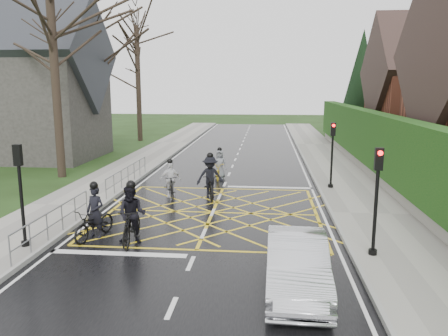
% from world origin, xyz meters
% --- Properties ---
extents(ground, '(120.00, 120.00, 0.00)m').
position_xyz_m(ground, '(0.00, 0.00, 0.00)').
color(ground, black).
rests_on(ground, ground).
extents(road, '(9.00, 80.00, 0.01)m').
position_xyz_m(road, '(0.00, 0.00, 0.01)').
color(road, black).
rests_on(road, ground).
extents(sidewalk_right, '(3.00, 80.00, 0.15)m').
position_xyz_m(sidewalk_right, '(6.00, 0.00, 0.07)').
color(sidewalk_right, gray).
rests_on(sidewalk_right, ground).
extents(sidewalk_left, '(3.00, 80.00, 0.15)m').
position_xyz_m(sidewalk_left, '(-6.00, 0.00, 0.07)').
color(sidewalk_left, gray).
rests_on(sidewalk_left, ground).
extents(stone_wall, '(0.50, 38.00, 0.70)m').
position_xyz_m(stone_wall, '(7.75, 6.00, 0.35)').
color(stone_wall, slate).
rests_on(stone_wall, ground).
extents(hedge, '(0.90, 38.00, 2.80)m').
position_xyz_m(hedge, '(7.75, 6.00, 2.10)').
color(hedge, '#103C10').
rests_on(hedge, stone_wall).
extents(house_far, '(9.80, 8.80, 10.30)m').
position_xyz_m(house_far, '(14.75, 18.00, 4.36)').
color(house_far, brown).
rests_on(house_far, ground).
extents(conifer, '(4.60, 4.60, 10.00)m').
position_xyz_m(conifer, '(10.75, 26.00, 4.99)').
color(conifer, black).
rests_on(conifer, ground).
extents(church, '(8.80, 7.80, 11.00)m').
position_xyz_m(church, '(-13.54, 12.00, 4.93)').
color(church, '#2D2B28').
rests_on(church, ground).
extents(tree_near, '(9.24, 9.24, 11.44)m').
position_xyz_m(tree_near, '(-9.00, 6.00, 7.91)').
color(tree_near, black).
rests_on(tree_near, ground).
extents(tree_mid, '(10.08, 10.08, 12.48)m').
position_xyz_m(tree_mid, '(-10.00, 14.00, 8.63)').
color(tree_mid, black).
rests_on(tree_mid, ground).
extents(tree_far, '(8.40, 8.40, 10.40)m').
position_xyz_m(tree_far, '(-9.30, 22.00, 7.19)').
color(tree_far, black).
rests_on(tree_far, ground).
extents(railing_south, '(0.05, 5.04, 1.03)m').
position_xyz_m(railing_south, '(-4.65, -3.50, 0.78)').
color(railing_south, slate).
rests_on(railing_south, ground).
extents(railing_north, '(0.05, 6.04, 1.03)m').
position_xyz_m(railing_north, '(-4.65, 4.00, 0.79)').
color(railing_north, slate).
rests_on(railing_north, ground).
extents(traffic_light_ne, '(0.24, 0.31, 3.21)m').
position_xyz_m(traffic_light_ne, '(5.10, 4.20, 1.66)').
color(traffic_light_ne, black).
rests_on(traffic_light_ne, ground).
extents(traffic_light_se, '(0.24, 0.31, 3.21)m').
position_xyz_m(traffic_light_se, '(5.10, -4.20, 1.66)').
color(traffic_light_se, black).
rests_on(traffic_light_se, ground).
extents(traffic_light_sw, '(0.24, 0.31, 3.21)m').
position_xyz_m(traffic_light_sw, '(-5.10, -4.50, 1.66)').
color(traffic_light_sw, black).
rests_on(traffic_light_sw, ground).
extents(cyclist_rear, '(1.16, 2.03, 1.87)m').
position_xyz_m(cyclist_rear, '(-3.43, -3.25, 0.61)').
color(cyclist_rear, black).
rests_on(cyclist_rear, ground).
extents(cyclist_back, '(0.93, 2.03, 2.01)m').
position_xyz_m(cyclist_back, '(-2.09, -3.60, 0.76)').
color(cyclist_back, black).
rests_on(cyclist_back, ground).
extents(cyclist_mid, '(1.32, 2.18, 2.01)m').
position_xyz_m(cyclist_mid, '(-0.40, 2.34, 0.74)').
color(cyclist_mid, black).
rests_on(cyclist_mid, ground).
extents(cyclist_front, '(1.10, 1.78, 1.73)m').
position_xyz_m(cyclist_front, '(-2.16, 2.20, 0.64)').
color(cyclist_front, black).
rests_on(cyclist_front, ground).
extents(cyclist_lead, '(0.77, 1.76, 1.70)m').
position_xyz_m(cyclist_lead, '(-0.40, 6.23, 0.59)').
color(cyclist_lead, gold).
rests_on(cyclist_lead, ground).
extents(car, '(1.49, 4.09, 1.34)m').
position_xyz_m(car, '(2.81, -6.32, 0.67)').
color(car, silver).
rests_on(car, ground).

